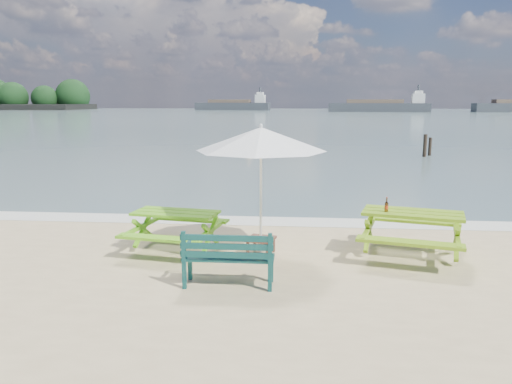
# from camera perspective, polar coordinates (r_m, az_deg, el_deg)

# --- Properties ---
(sea) EXTENTS (300.00, 300.00, 0.00)m
(sea) POSITION_cam_1_polar(r_m,az_deg,el_deg) (91.86, 4.81, 8.67)
(sea) COLOR slate
(sea) RESTS_ON ground
(foam_strip) EXTENTS (22.00, 0.90, 0.01)m
(foam_strip) POSITION_cam_1_polar(r_m,az_deg,el_deg) (11.77, 2.37, -3.37)
(foam_strip) COLOR silver
(foam_strip) RESTS_ON ground
(picnic_table_left) EXTENTS (1.84, 1.99, 0.75)m
(picnic_table_left) POSITION_cam_1_polar(r_m,az_deg,el_deg) (9.60, -9.11, -4.51)
(picnic_table_left) COLOR #62AF1A
(picnic_table_left) RESTS_ON ground
(picnic_table_right) EXTENTS (2.18, 2.32, 0.83)m
(picnic_table_right) POSITION_cam_1_polar(r_m,az_deg,el_deg) (9.54, 17.34, -4.71)
(picnic_table_right) COLOR #6F9917
(picnic_table_right) RESTS_ON ground
(park_bench) EXTENTS (1.40, 0.48, 0.86)m
(park_bench) POSITION_cam_1_polar(r_m,az_deg,el_deg) (7.78, -3.14, -8.73)
(park_bench) COLOR #0D3937
(park_bench) RESTS_ON ground
(side_table) EXTENTS (0.58, 0.58, 0.31)m
(side_table) POSITION_cam_1_polar(r_m,az_deg,el_deg) (9.32, 0.55, -6.11)
(side_table) COLOR brown
(side_table) RESTS_ON ground
(patio_umbrella) EXTENTS (2.89, 2.89, 2.35)m
(patio_umbrella) POSITION_cam_1_polar(r_m,az_deg,el_deg) (8.96, 0.58, 6.05)
(patio_umbrella) COLOR silver
(patio_umbrella) RESTS_ON ground
(beer_bottle) EXTENTS (0.07, 0.07, 0.26)m
(beer_bottle) POSITION_cam_1_polar(r_m,az_deg,el_deg) (9.30, 14.68, -1.66)
(beer_bottle) COLOR brown
(beer_bottle) RESTS_ON picnic_table_right
(swimmer) EXTENTS (0.60, 0.41, 1.60)m
(swimmer) POSITION_cam_1_polar(r_m,az_deg,el_deg) (25.10, -0.88, 3.21)
(swimmer) COLOR tan
(swimmer) RESTS_ON ground
(mooring_pilings) EXTENTS (0.57, 0.77, 1.33)m
(mooring_pilings) POSITION_cam_1_polar(r_m,az_deg,el_deg) (26.81, 18.94, 4.78)
(mooring_pilings) COLOR black
(mooring_pilings) RESTS_ON ground
(cargo_ships) EXTENTS (119.67, 26.43, 4.40)m
(cargo_ships) POSITION_cam_1_polar(r_m,az_deg,el_deg) (137.96, 20.40, 9.14)
(cargo_ships) COLOR #33373C
(cargo_ships) RESTS_ON ground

